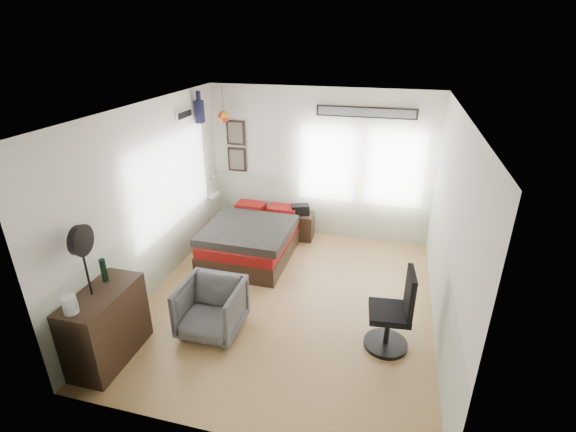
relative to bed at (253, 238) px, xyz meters
name	(u,v)px	position (x,y,z in m)	size (l,w,h in m)	color
ground_plane	(288,301)	(0.93, -1.19, -0.30)	(4.00, 4.50, 0.01)	#AD864D
room_shell	(286,191)	(0.85, -1.00, 1.32)	(4.02, 4.52, 2.71)	silver
wall_decor	(254,123)	(-0.18, 0.77, 1.80)	(3.55, 1.32, 1.44)	black
bed	(253,238)	(0.00, 0.00, 0.00)	(1.41, 1.92, 0.61)	#322115
dresser	(106,326)	(-0.81, -2.78, 0.15)	(0.48, 1.00, 0.90)	#322115
armchair	(211,308)	(0.15, -2.05, 0.05)	(0.75, 0.77, 0.70)	#535353
nightstand	(300,226)	(0.65, 0.79, -0.06)	(0.48, 0.38, 0.48)	#322115
task_chair	(394,317)	(2.39, -1.77, 0.14)	(0.53, 0.53, 1.07)	black
kettle	(70,305)	(-0.86, -3.15, 0.70)	(0.17, 0.15, 0.19)	silver
bottle	(104,270)	(-0.90, -2.55, 0.75)	(0.07, 0.07, 0.28)	black
stand_fan	(81,242)	(-0.86, -2.82, 1.26)	(0.12, 0.35, 0.84)	black
black_bag	(300,210)	(0.65, 0.79, 0.27)	(0.31, 0.20, 0.18)	black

